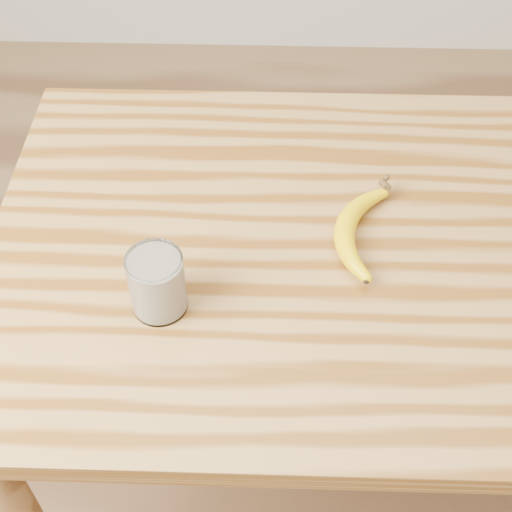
{
  "coord_description": "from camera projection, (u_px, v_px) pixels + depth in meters",
  "views": [
    {
      "loc": [
        -0.14,
        -0.78,
        1.75
      ],
      "look_at": [
        -0.16,
        -0.06,
        0.93
      ],
      "focal_mm": 50.0,
      "sensor_mm": 36.0,
      "label": 1
    }
  ],
  "objects": [
    {
      "name": "banana",
      "position": [
        345.0,
        228.0,
        1.15
      ],
      "size": [
        0.16,
        0.3,
        0.04
      ],
      "primitive_type": null,
      "rotation": [
        0.0,
        0.0,
        -0.22
      ],
      "color": "#DBB200",
      "rests_on": "table"
    },
    {
      "name": "smoothie_glass",
      "position": [
        157.0,
        283.0,
        1.03
      ],
      "size": [
        0.08,
        0.08,
        0.1
      ],
      "color": "white",
      "rests_on": "table"
    },
    {
      "name": "table",
      "position": [
        350.0,
        291.0,
        1.25
      ],
      "size": [
        1.2,
        0.8,
        0.9
      ],
      "color": "olive",
      "rests_on": "ground"
    }
  ]
}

